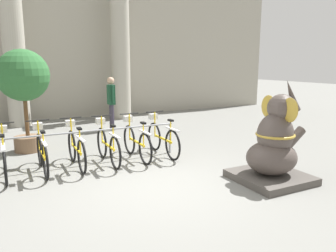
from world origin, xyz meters
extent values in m
plane|color=slate|center=(0.00, 0.00, 0.00)|extent=(60.00, 60.00, 0.00)
cube|color=#A39E8E|center=(0.00, 8.60, 3.00)|extent=(20.00, 0.20, 6.00)
cylinder|color=#ADA899|center=(-1.93, 7.60, 2.50)|extent=(0.74, 0.74, 5.00)
cylinder|color=#ADA899|center=(1.93, 7.60, 2.50)|extent=(0.74, 0.74, 5.00)
cylinder|color=gray|center=(1.23, 1.95, 0.38)|extent=(0.05, 0.05, 0.75)
cylinder|color=gray|center=(-1.12, 1.95, 0.75)|extent=(4.80, 0.04, 0.04)
torus|color=black|center=(-2.52, 2.29, 0.36)|extent=(0.05, 0.73, 0.73)
torus|color=black|center=(-2.52, 1.28, 0.36)|extent=(0.05, 0.73, 0.73)
cube|color=yellow|center=(-2.52, 1.78, 0.41)|extent=(0.04, 0.92, 0.04)
cube|color=silver|center=(-2.52, 1.28, 0.74)|extent=(0.06, 0.61, 0.03)
cylinder|color=yellow|center=(-2.52, 1.38, 0.64)|extent=(0.03, 0.03, 0.55)
cube|color=black|center=(-2.52, 1.38, 0.94)|extent=(0.08, 0.18, 0.04)
cylinder|color=yellow|center=(-2.52, 2.25, 0.69)|extent=(0.03, 0.03, 0.66)
cylinder|color=black|center=(-2.52, 2.25, 1.02)|extent=(0.48, 0.03, 0.03)
cube|color=silver|center=(-2.52, 2.35, 0.88)|extent=(0.20, 0.16, 0.14)
torus|color=black|center=(-1.82, 2.30, 0.36)|extent=(0.05, 0.73, 0.73)
torus|color=black|center=(-1.82, 1.28, 0.36)|extent=(0.05, 0.73, 0.73)
cube|color=yellow|center=(-1.82, 1.79, 0.41)|extent=(0.04, 0.92, 0.04)
cube|color=silver|center=(-1.82, 1.28, 0.74)|extent=(0.06, 0.61, 0.03)
cylinder|color=yellow|center=(-1.82, 1.38, 0.64)|extent=(0.03, 0.03, 0.55)
cube|color=black|center=(-1.82, 1.38, 0.94)|extent=(0.08, 0.18, 0.04)
cylinder|color=yellow|center=(-1.82, 2.26, 0.69)|extent=(0.03, 0.03, 0.66)
cylinder|color=black|center=(-1.82, 2.26, 1.02)|extent=(0.48, 0.03, 0.03)
cube|color=silver|center=(-1.82, 2.36, 0.88)|extent=(0.20, 0.16, 0.14)
torus|color=black|center=(-1.12, 2.32, 0.36)|extent=(0.05, 0.73, 0.73)
torus|color=black|center=(-1.12, 1.30, 0.36)|extent=(0.05, 0.73, 0.73)
cube|color=yellow|center=(-1.12, 1.81, 0.41)|extent=(0.04, 0.92, 0.04)
cube|color=silver|center=(-1.12, 1.30, 0.74)|extent=(0.06, 0.61, 0.03)
cylinder|color=yellow|center=(-1.12, 1.40, 0.64)|extent=(0.03, 0.03, 0.55)
cube|color=black|center=(-1.12, 1.40, 0.94)|extent=(0.08, 0.18, 0.04)
cylinder|color=yellow|center=(-1.12, 2.28, 0.69)|extent=(0.03, 0.03, 0.66)
cylinder|color=black|center=(-1.12, 2.28, 1.02)|extent=(0.48, 0.03, 0.03)
cube|color=silver|center=(-1.12, 2.38, 0.88)|extent=(0.20, 0.16, 0.14)
torus|color=black|center=(-0.42, 2.30, 0.36)|extent=(0.05, 0.73, 0.73)
torus|color=black|center=(-0.42, 1.28, 0.36)|extent=(0.05, 0.73, 0.73)
cube|color=yellow|center=(-0.42, 1.79, 0.41)|extent=(0.04, 0.92, 0.04)
cube|color=silver|center=(-0.42, 1.28, 0.74)|extent=(0.06, 0.61, 0.03)
cylinder|color=yellow|center=(-0.42, 1.38, 0.64)|extent=(0.03, 0.03, 0.55)
cube|color=black|center=(-0.42, 1.38, 0.94)|extent=(0.08, 0.18, 0.04)
cylinder|color=yellow|center=(-0.42, 2.26, 0.69)|extent=(0.03, 0.03, 0.66)
cylinder|color=black|center=(-0.42, 2.26, 1.02)|extent=(0.48, 0.03, 0.03)
cube|color=silver|center=(-0.42, 2.36, 0.88)|extent=(0.20, 0.16, 0.14)
torus|color=black|center=(0.28, 2.31, 0.36)|extent=(0.05, 0.73, 0.73)
torus|color=black|center=(0.28, 1.29, 0.36)|extent=(0.05, 0.73, 0.73)
cube|color=yellow|center=(0.28, 1.80, 0.41)|extent=(0.04, 0.92, 0.04)
cube|color=silver|center=(0.28, 1.29, 0.74)|extent=(0.06, 0.61, 0.03)
cylinder|color=yellow|center=(0.28, 1.39, 0.64)|extent=(0.03, 0.03, 0.55)
cube|color=black|center=(0.28, 1.39, 0.94)|extent=(0.08, 0.18, 0.04)
cylinder|color=yellow|center=(0.28, 2.27, 0.69)|extent=(0.03, 0.03, 0.66)
cylinder|color=black|center=(0.28, 2.27, 1.02)|extent=(0.48, 0.03, 0.03)
cube|color=silver|center=(0.28, 2.37, 0.88)|extent=(0.20, 0.16, 0.14)
torus|color=black|center=(0.98, 2.34, 0.36)|extent=(0.05, 0.73, 0.73)
torus|color=black|center=(0.98, 1.32, 0.36)|extent=(0.05, 0.73, 0.73)
cube|color=yellow|center=(0.98, 1.83, 0.41)|extent=(0.04, 0.92, 0.04)
cube|color=silver|center=(0.98, 1.32, 0.74)|extent=(0.06, 0.61, 0.03)
cylinder|color=yellow|center=(0.98, 1.42, 0.64)|extent=(0.03, 0.03, 0.55)
cube|color=black|center=(0.98, 1.42, 0.94)|extent=(0.08, 0.18, 0.04)
cylinder|color=yellow|center=(0.98, 2.30, 0.69)|extent=(0.03, 0.03, 0.66)
cylinder|color=black|center=(0.98, 2.30, 1.02)|extent=(0.48, 0.03, 0.03)
cube|color=silver|center=(0.98, 2.40, 0.88)|extent=(0.20, 0.16, 0.14)
cube|color=#4C4742|center=(2.04, -0.73, 0.07)|extent=(1.30, 1.30, 0.14)
ellipsoid|color=#4C423D|center=(2.04, -0.73, 0.46)|extent=(1.00, 0.89, 0.65)
ellipsoid|color=#4C423D|center=(2.10, -0.73, 0.91)|extent=(0.71, 0.65, 0.83)
sphere|color=#4C423D|center=(2.22, -0.73, 1.41)|extent=(0.53, 0.53, 0.53)
ellipsoid|color=#B79333|center=(2.14, -0.47, 1.41)|extent=(0.08, 0.38, 0.45)
ellipsoid|color=#B79333|center=(2.14, -1.00, 1.41)|extent=(0.08, 0.38, 0.45)
cone|color=#4C423D|center=(2.45, -0.73, 1.64)|extent=(0.45, 0.19, 0.67)
cylinder|color=#4C423D|center=(2.42, -0.59, 0.82)|extent=(0.53, 0.18, 0.47)
cylinder|color=#4C423D|center=(2.42, -0.88, 0.82)|extent=(0.53, 0.18, 0.47)
torus|color=#B79333|center=(2.10, -0.73, 0.91)|extent=(0.73, 0.73, 0.05)
cylinder|color=#383342|center=(0.81, 5.50, 0.44)|extent=(0.11, 0.11, 0.87)
cylinder|color=#383342|center=(0.81, 5.33, 0.44)|extent=(0.11, 0.11, 0.87)
cube|color=#19472D|center=(0.81, 5.41, 1.20)|extent=(0.20, 0.32, 0.66)
sphere|color=tan|center=(0.81, 5.41, 1.67)|extent=(0.24, 0.24, 0.24)
cylinder|color=#19472D|center=(0.81, 5.61, 1.24)|extent=(0.07, 0.07, 0.59)
cylinder|color=#19472D|center=(0.81, 5.21, 1.24)|extent=(0.07, 0.07, 0.59)
cylinder|color=brown|center=(-1.94, 3.75, 0.20)|extent=(0.69, 0.69, 0.39)
cylinder|color=brown|center=(-1.94, 3.75, 0.91)|extent=(0.10, 0.10, 1.04)
sphere|color=#2D6633|center=(-1.94, 3.75, 1.94)|extent=(1.29, 1.29, 1.29)
camera|label=1|loc=(-2.47, -5.20, 2.24)|focal=35.00mm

